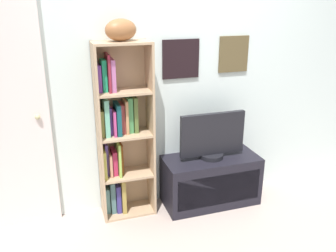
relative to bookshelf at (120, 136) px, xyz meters
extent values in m
cube|color=silver|center=(0.54, 0.13, 0.46)|extent=(4.80, 0.06, 2.42)
cube|color=black|center=(0.59, 0.09, 0.63)|extent=(0.34, 0.02, 0.34)
cube|color=gray|center=(0.59, 0.09, 0.63)|extent=(0.29, 0.01, 0.29)
cube|color=brown|center=(1.11, 0.09, 0.65)|extent=(0.29, 0.02, 0.33)
cube|color=gray|center=(1.11, 0.09, 0.65)|extent=(0.24, 0.01, 0.28)
cube|color=tan|center=(-0.18, -0.03, 0.03)|extent=(0.02, 0.26, 1.57)
cube|color=tan|center=(0.27, -0.03, 0.03)|extent=(0.02, 0.26, 1.57)
cube|color=tan|center=(0.05, 0.10, 0.03)|extent=(0.47, 0.01, 1.57)
cube|color=tan|center=(0.05, -0.03, -0.75)|extent=(0.43, 0.25, 0.02)
cube|color=tan|center=(0.05, -0.03, -0.36)|extent=(0.43, 0.25, 0.02)
cube|color=tan|center=(0.05, -0.03, 0.02)|extent=(0.43, 0.25, 0.02)
cube|color=tan|center=(0.05, -0.03, 0.40)|extent=(0.43, 0.25, 0.02)
cube|color=tan|center=(0.05, -0.03, 0.80)|extent=(0.43, 0.25, 0.02)
cube|color=#5F9492|center=(-0.14, 0.02, -0.61)|extent=(0.04, 0.15, 0.25)
cube|color=#486F71|center=(-0.10, 0.01, -0.58)|extent=(0.04, 0.16, 0.30)
cube|color=navy|center=(-0.05, 0.01, -0.60)|extent=(0.04, 0.17, 0.27)
cube|color=#9E873F|center=(0.00, -0.01, -0.57)|extent=(0.04, 0.19, 0.33)
cube|color=#B5AE47|center=(-0.15, -0.01, -0.23)|extent=(0.02, 0.21, 0.26)
cube|color=#5C4499|center=(-0.13, 0.02, -0.21)|extent=(0.02, 0.14, 0.30)
cube|color=tan|center=(-0.10, 0.00, -0.25)|extent=(0.02, 0.18, 0.21)
cube|color=#BA2852|center=(-0.06, 0.01, -0.24)|extent=(0.04, 0.16, 0.23)
cube|color=#91BB4D|center=(-0.02, -0.01, -0.20)|extent=(0.02, 0.21, 0.30)
cube|color=brown|center=(0.00, 0.01, -0.21)|extent=(0.02, 0.16, 0.29)
cube|color=olive|center=(-0.15, 0.00, 0.14)|extent=(0.03, 0.17, 0.23)
cube|color=#6AB89D|center=(-0.11, 0.00, 0.19)|extent=(0.04, 0.19, 0.32)
cube|color=#573D95|center=(-0.07, 0.02, 0.15)|extent=(0.02, 0.15, 0.24)
cube|color=#AF3A7B|center=(-0.05, -0.01, 0.14)|extent=(0.02, 0.20, 0.22)
cube|color=#134850|center=(-0.01, -0.01, 0.16)|extent=(0.04, 0.20, 0.27)
cube|color=#A33C3A|center=(0.03, 0.02, 0.16)|extent=(0.03, 0.15, 0.26)
cube|color=tan|center=(0.06, 0.01, 0.17)|extent=(0.02, 0.17, 0.29)
cube|color=#468E52|center=(0.10, 0.02, 0.18)|extent=(0.04, 0.14, 0.31)
cube|color=#516730|center=(0.14, 0.01, 0.19)|extent=(0.03, 0.16, 0.32)
cube|color=#6A3995|center=(-0.15, 0.01, 0.52)|extent=(0.04, 0.16, 0.22)
cube|color=#22B177|center=(-0.10, 0.02, 0.54)|extent=(0.04, 0.15, 0.26)
cube|color=maroon|center=(-0.07, -0.01, 0.56)|extent=(0.02, 0.19, 0.31)
cube|color=#AF619C|center=(-0.04, 0.00, 0.54)|extent=(0.04, 0.18, 0.26)
ellipsoid|color=#945D36|center=(0.05, -0.03, 0.90)|extent=(0.30, 0.24, 0.17)
cube|color=black|center=(0.84, -0.11, -0.52)|extent=(0.91, 0.41, 0.47)
cube|color=black|center=(0.84, -0.31, -0.52)|extent=(0.81, 0.01, 0.30)
cylinder|color=black|center=(0.84, -0.11, -0.26)|extent=(0.22, 0.22, 0.04)
cube|color=black|center=(0.84, -0.11, -0.04)|extent=(0.62, 0.04, 0.40)
cube|color=white|center=(0.84, -0.12, -0.04)|extent=(0.58, 0.01, 0.36)
cube|color=beige|center=(-0.96, 0.06, -0.18)|extent=(0.51, 0.01, 0.74)
sphere|color=tan|center=(-0.65, 0.03, 0.23)|extent=(0.04, 0.04, 0.04)
camera|label=1|loc=(-0.49, -2.89, 1.14)|focal=38.09mm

